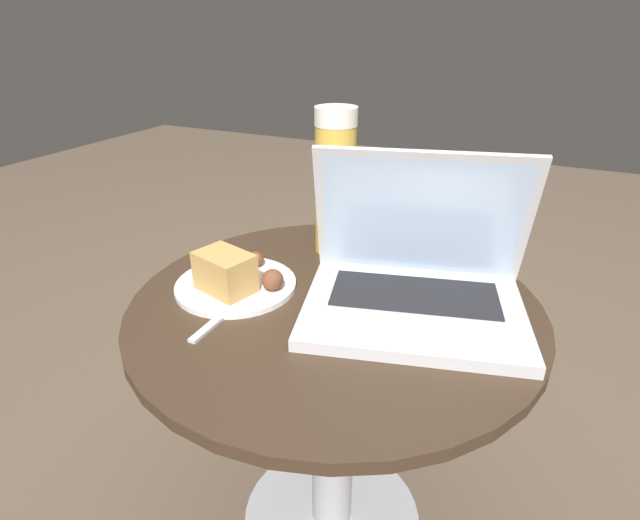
% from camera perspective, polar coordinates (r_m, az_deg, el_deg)
% --- Properties ---
extents(ground_plane, '(6.00, 6.00, 0.00)m').
position_cam_1_polar(ground_plane, '(1.10, 1.33, -27.37)').
color(ground_plane, brown).
extents(table, '(0.62, 0.62, 0.50)m').
position_cam_1_polar(table, '(0.84, 1.58, -12.62)').
color(table, '#9E9EA3').
rests_on(table, ground_plane).
extents(laptop, '(0.36, 0.30, 0.23)m').
position_cam_1_polar(laptop, '(0.73, 10.91, -2.13)').
color(laptop, silver).
rests_on(laptop, table).
extents(beer_glass, '(0.07, 0.07, 0.26)m').
position_cam_1_polar(beer_glass, '(0.88, 1.75, 8.89)').
color(beer_glass, gold).
rests_on(beer_glass, table).
extents(snack_plate, '(0.19, 0.19, 0.07)m').
position_cam_1_polar(snack_plate, '(0.79, -9.82, -2.06)').
color(snack_plate, silver).
rests_on(snack_plate, table).
extents(fork, '(0.02, 0.17, 0.01)m').
position_cam_1_polar(fork, '(0.75, -9.98, -5.36)').
color(fork, silver).
rests_on(fork, table).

